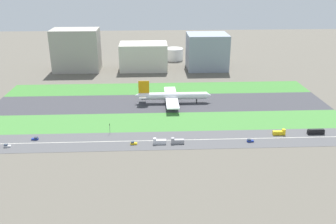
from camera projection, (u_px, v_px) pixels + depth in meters
ground_plane at (161, 103)px, 310.80m from camera, size 800.00×800.00×0.00m
runway at (161, 103)px, 310.78m from camera, size 280.00×46.00×0.10m
grass_median_north at (160, 88)px, 348.93m from camera, size 280.00×36.00×0.10m
grass_median_south at (162, 122)px, 272.63m from camera, size 280.00×36.00×0.10m
highway at (164, 140)px, 242.86m from camera, size 280.00×28.00×0.10m
highway_centerline at (164, 140)px, 242.84m from camera, size 266.00×0.50×0.01m
airliner at (172, 96)px, 308.95m from camera, size 65.00×56.00×19.70m
car_1 at (250, 141)px, 240.44m from camera, size 4.40×1.80×2.00m
truck_1 at (279, 133)px, 250.50m from camera, size 8.40×2.50×4.00m
truck_2 at (177, 141)px, 237.99m from camera, size 8.40×2.50×4.00m
car_2 at (35, 139)px, 243.32m from camera, size 4.40×1.80×2.00m
car_0 at (7, 146)px, 233.34m from camera, size 4.40×1.80×2.00m
truck_0 at (159, 142)px, 237.47m from camera, size 8.40×2.50×4.00m
car_3 at (133, 143)px, 236.98m from camera, size 4.40×1.80×2.00m
bus_0 at (316, 132)px, 251.60m from camera, size 11.60×2.50×3.50m
traffic_light at (110, 128)px, 251.73m from camera, size 0.36×0.50×7.20m
terminal_building at (76, 50)px, 404.48m from camera, size 50.54×31.72×45.80m
hangar_building at (144, 56)px, 410.76m from camera, size 52.64×34.41×29.65m
office_tower at (207, 51)px, 412.21m from camera, size 44.85×38.66×39.48m
fuel_tank_west at (174, 54)px, 457.07m from camera, size 22.23×22.23×14.51m
fuel_tank_centre at (202, 54)px, 458.79m from camera, size 17.97×17.97×13.75m
fuel_tank_east at (223, 54)px, 459.88m from camera, size 17.36×17.36×14.31m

